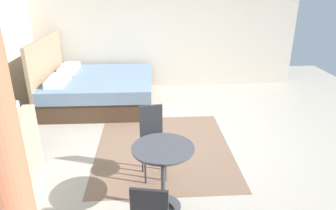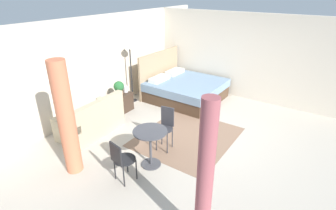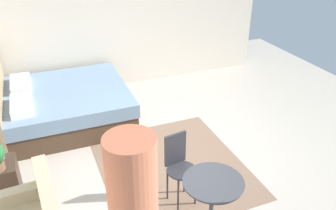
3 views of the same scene
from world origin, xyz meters
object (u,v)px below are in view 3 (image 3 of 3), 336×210
nightstand (1,181)px  balcony_table (212,198)px  bed (63,104)px  cafe_chair_near_window (178,162)px

nightstand → balcony_table: bearing=-124.9°
nightstand → bed: bearing=-30.6°
bed → nightstand: size_ratio=4.04×
nightstand → cafe_chair_near_window: cafe_chair_near_window is taller
nightstand → cafe_chair_near_window: (-0.84, -2.05, 0.31)m
nightstand → balcony_table: size_ratio=0.68×
bed → cafe_chair_near_window: size_ratio=2.24×
cafe_chair_near_window → balcony_table: bearing=-171.2°
balcony_table → nightstand: bearing=55.1°
nightstand → cafe_chair_near_window: size_ratio=0.55×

